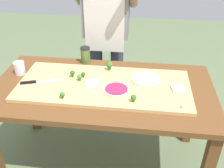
{
  "coord_description": "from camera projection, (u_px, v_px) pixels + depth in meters",
  "views": [
    {
      "loc": [
        0.26,
        -1.55,
        1.78
      ],
      "look_at": [
        0.08,
        -0.04,
        0.82
      ],
      "focal_mm": 41.91,
      "sensor_mm": 36.0,
      "label": 1
    }
  ],
  "objects": [
    {
      "name": "cheese_crumble_a",
      "position": [
        183.0,
        107.0,
        1.62
      ],
      "size": [
        0.03,
        0.03,
        0.02
      ],
      "primitive_type": "cube",
      "rotation": [
        0.0,
        0.0,
        0.33
      ],
      "color": "silver",
      "rests_on": "cutting_board"
    },
    {
      "name": "cook_center",
      "position": [
        106.0,
        25.0,
        2.31
      ],
      "size": [
        0.54,
        0.39,
        1.67
      ],
      "color": "#333847",
      "rests_on": "ground"
    },
    {
      "name": "pizza_slice_near_right",
      "position": [
        92.0,
        84.0,
        1.85
      ],
      "size": [
        0.13,
        0.13,
        0.01
      ],
      "primitive_type": "cube",
      "rotation": [
        0.0,
        0.0,
        0.25
      ],
      "color": "beige",
      "rests_on": "cutting_board"
    },
    {
      "name": "flour_cup",
      "position": [
        20.0,
        69.0,
        2.01
      ],
      "size": [
        0.08,
        0.08,
        0.1
      ],
      "color": "white",
      "rests_on": "prep_table"
    },
    {
      "name": "cutting_board",
      "position": [
        104.0,
        85.0,
        1.87
      ],
      "size": [
        1.22,
        0.53,
        0.02
      ],
      "primitive_type": "cube",
      "color": "tan",
      "rests_on": "prep_table"
    },
    {
      "name": "pizza_whole_beet_magenta",
      "position": [
        116.0,
        89.0,
        1.79
      ],
      "size": [
        0.19,
        0.19,
        0.02
      ],
      "color": "beige",
      "rests_on": "cutting_board"
    },
    {
      "name": "ground_plane",
      "position": [
        104.0,
        161.0,
        2.28
      ],
      "size": [
        8.0,
        8.0,
        0.0
      ],
      "primitive_type": "plane",
      "color": "#60704C"
    },
    {
      "name": "broccoli_floret_back_right",
      "position": [
        83.0,
        74.0,
        1.93
      ],
      "size": [
        0.03,
        0.03,
        0.04
      ],
      "color": "#366618",
      "rests_on": "cutting_board"
    },
    {
      "name": "broccoli_floret_front_left",
      "position": [
        134.0,
        98.0,
        1.66
      ],
      "size": [
        0.04,
        0.04,
        0.05
      ],
      "color": "#3F7220",
      "rests_on": "cutting_board"
    },
    {
      "name": "pizza_slice_far_left",
      "position": [
        178.0,
        89.0,
        1.8
      ],
      "size": [
        0.1,
        0.1,
        0.01
      ],
      "primitive_type": "cube",
      "rotation": [
        0.0,
        0.0,
        0.19
      ],
      "color": "beige",
      "rests_on": "cutting_board"
    },
    {
      "name": "broccoli_floret_front_mid",
      "position": [
        73.0,
        73.0,
        1.92
      ],
      "size": [
        0.04,
        0.04,
        0.05
      ],
      "color": "#366618",
      "rests_on": "cutting_board"
    },
    {
      "name": "cheese_crumble_b",
      "position": [
        95.0,
        94.0,
        1.74
      ],
      "size": [
        0.02,
        0.02,
        0.02
      ],
      "primitive_type": "cube",
      "rotation": [
        0.0,
        0.0,
        1.23
      ],
      "color": "silver",
      "rests_on": "cutting_board"
    },
    {
      "name": "chefs_knife",
      "position": [
        36.0,
        82.0,
        1.87
      ],
      "size": [
        0.3,
        0.12,
        0.02
      ],
      "color": "#B7BABF",
      "rests_on": "cutting_board"
    },
    {
      "name": "pizza_whole_cheese_artichoke",
      "position": [
        146.0,
        79.0,
        1.9
      ],
      "size": [
        0.22,
        0.22,
        0.02
      ],
      "color": "beige",
      "rests_on": "cutting_board"
    },
    {
      "name": "broccoli_floret_center_right",
      "position": [
        109.0,
        65.0,
        2.01
      ],
      "size": [
        0.05,
        0.05,
        0.07
      ],
      "color": "#3F7220",
      "rests_on": "cutting_board"
    },
    {
      "name": "prep_table",
      "position": [
        102.0,
        98.0,
        1.93
      ],
      "size": [
        1.59,
        0.83,
        0.77
      ],
      "color": "brown",
      "rests_on": "ground"
    },
    {
      "name": "cheese_crumble_c",
      "position": [
        118.0,
        76.0,
        1.94
      ],
      "size": [
        0.02,
        0.02,
        0.01
      ],
      "primitive_type": "cube",
      "rotation": [
        0.0,
        0.0,
        0.15
      ],
      "color": "white",
      "rests_on": "cutting_board"
    },
    {
      "name": "broccoli_floret_back_left",
      "position": [
        80.0,
        77.0,
        1.88
      ],
      "size": [
        0.04,
        0.04,
        0.05
      ],
      "color": "#487A23",
      "rests_on": "cutting_board"
    },
    {
      "name": "broccoli_floret_center_left",
      "position": [
        62.0,
        95.0,
        1.7
      ],
      "size": [
        0.03,
        0.03,
        0.05
      ],
      "color": "#3F7220",
      "rests_on": "cutting_board"
    },
    {
      "name": "sauce_jar",
      "position": [
        85.0,
        55.0,
        2.16
      ],
      "size": [
        0.08,
        0.08,
        0.14
      ],
      "color": "#517033",
      "rests_on": "prep_table"
    }
  ]
}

